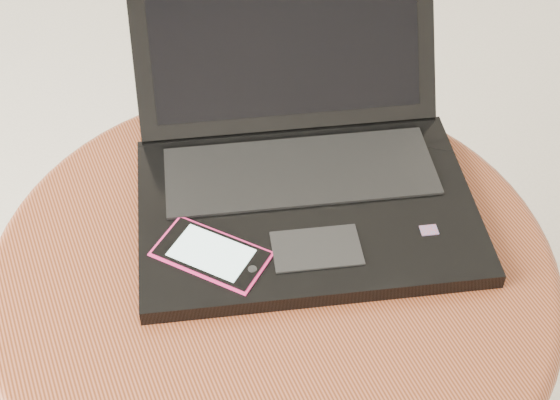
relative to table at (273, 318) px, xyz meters
name	(u,v)px	position (x,y,z in m)	size (l,w,h in m)	color
table	(273,318)	(0.00, 0.00, 0.00)	(0.67, 0.67, 0.53)	maroon
laptop	(300,156)	(0.08, 0.11, 0.16)	(0.49, 0.50, 0.23)	black
phone_black	(207,254)	(-0.07, 0.03, 0.12)	(0.12, 0.10, 0.01)	black
phone_pink	(212,257)	(-0.07, 0.02, 0.13)	(0.13, 0.14, 0.02)	#EA2470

